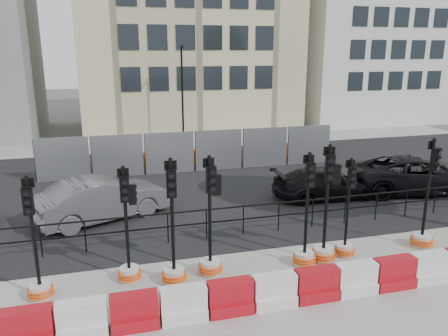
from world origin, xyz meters
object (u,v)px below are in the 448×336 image
object	(u,v)px
traffic_signal_a	(38,274)
traffic_signal_d	(211,247)
traffic_signal_h	(424,226)
car_c	(325,183)

from	to	relation	value
traffic_signal_a	traffic_signal_d	bearing A→B (deg)	5.16
traffic_signal_h	traffic_signal_d	bearing A→B (deg)	162.21
traffic_signal_h	car_c	distance (m)	4.88
traffic_signal_a	car_c	distance (m)	11.12
traffic_signal_d	traffic_signal_h	distance (m)	6.49
traffic_signal_a	traffic_signal_d	xyz separation A→B (m)	(4.19, 0.07, 0.14)
traffic_signal_a	traffic_signal_h	xyz separation A→B (m)	(10.68, 0.03, 0.06)
traffic_signal_d	car_c	size ratio (longest dim) A/B	0.75
traffic_signal_a	car_c	xyz separation A→B (m)	(10.00, 4.86, -0.02)
traffic_signal_d	traffic_signal_h	world-z (taller)	traffic_signal_h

